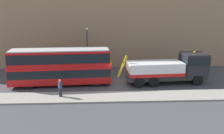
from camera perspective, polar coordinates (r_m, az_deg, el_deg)
ground_plane at (r=28.00m, az=1.47°, el=-3.90°), size 120.00×120.00×0.00m
near_kerb at (r=24.03m, az=2.21°, el=-6.87°), size 60.00×2.80×0.15m
building_facade at (r=34.76m, az=0.55°, el=13.21°), size 60.00×1.50×16.00m
recovery_tow_truck at (r=28.48m, az=13.39°, el=-0.29°), size 10.21×3.21×3.67m
double_decker_bus at (r=27.57m, az=-11.86°, el=0.33°), size 11.16×3.26×4.06m
pedestrian_onlooker at (r=24.07m, az=-11.93°, el=-4.84°), size 0.44×0.48×1.71m
street_lamp at (r=32.98m, az=-5.77°, el=5.05°), size 0.36×0.36×5.83m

